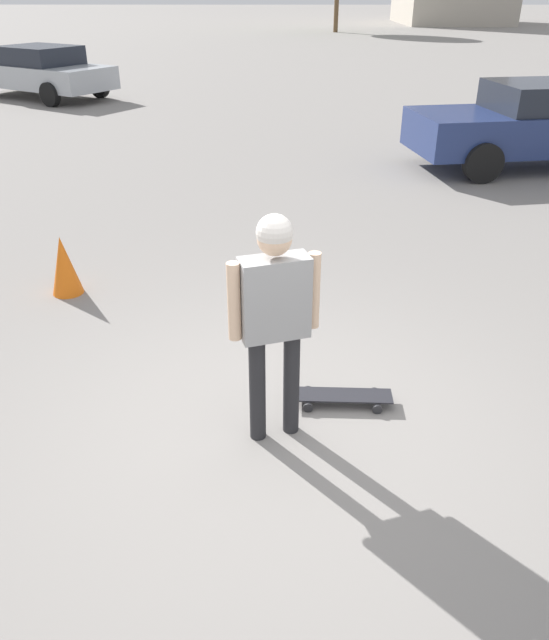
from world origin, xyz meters
TOP-DOWN VIEW (x-y plane):
  - ground_plane at (0.00, 0.00)m, footprint 220.00×220.00m
  - person at (0.00, 0.00)m, footprint 0.34×0.63m
  - skateboard at (0.38, -0.54)m, footprint 0.28×0.81m
  - car_parked_near at (7.90, -4.78)m, footprint 2.48×4.87m
  - car_parked_far at (15.77, 7.03)m, footprint 3.98×4.88m
  - traffic_cone at (2.43, 2.30)m, footprint 0.34×0.34m

SIDE VIEW (x-z plane):
  - ground_plane at x=0.00m, z-range 0.00..0.00m
  - skateboard at x=0.38m, z-range 0.03..0.12m
  - traffic_cone at x=2.43m, z-range 0.00..0.66m
  - car_parked_far at x=15.77m, z-range 0.03..1.47m
  - car_parked_near at x=7.90m, z-range 0.04..1.53m
  - person at x=0.00m, z-range 0.23..1.97m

